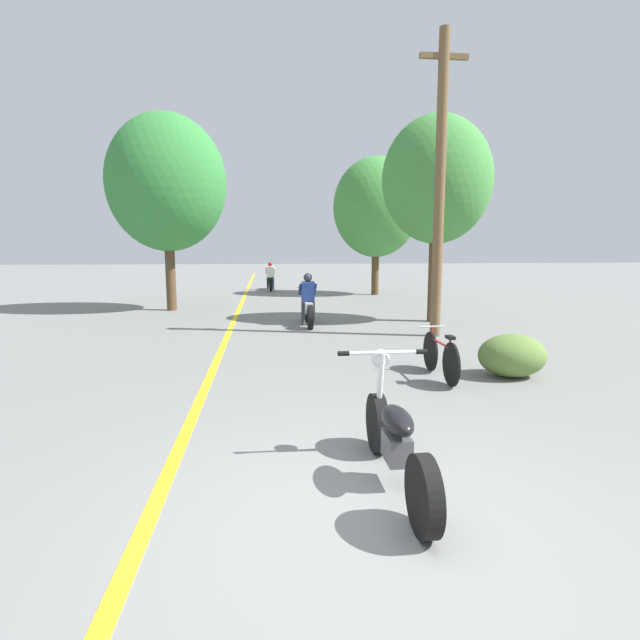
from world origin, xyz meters
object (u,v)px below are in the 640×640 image
roadside_tree_right_near (437,181)px  motorcycle_rider_lead (308,306)px  utility_pole (440,184)px  motorcycle_foreground (395,439)px  roadside_tree_right_far (376,207)px  motorcycle_rider_far (270,279)px  bicycle_parked (440,356)px  roadside_tree_left (167,183)px

roadside_tree_right_near → motorcycle_rider_lead: 4.91m
utility_pole → motorcycle_foreground: (-2.85, -7.20, -3.09)m
roadside_tree_right_far → motorcycle_rider_far: 6.34m
utility_pole → motorcycle_rider_far: utility_pole is taller
utility_pole → motorcycle_rider_far: size_ratio=3.24×
motorcycle_rider_far → motorcycle_foreground: bearing=-87.5°
motorcycle_foreground → bicycle_parked: bearing=64.6°
motorcycle_rider_lead → bicycle_parked: 5.96m
bicycle_parked → roadside_tree_right_near: bearing=72.2°
roadside_tree_right_far → motorcycle_rider_far: size_ratio=2.82×
motorcycle_rider_lead → motorcycle_rider_far: motorcycle_rider_lead is taller
roadside_tree_right_far → motorcycle_foreground: roadside_tree_right_far is taller
roadside_tree_right_near → roadside_tree_right_far: roadside_tree_right_far is taller
utility_pole → roadside_tree_right_near: (0.73, 2.30, 0.38)m
motorcycle_rider_lead → roadside_tree_right_near: bearing=5.0°
roadside_tree_right_far → motorcycle_rider_lead: 9.74m
roadside_tree_left → motorcycle_rider_lead: roadside_tree_left is taller
motorcycle_foreground → motorcycle_rider_far: motorcycle_rider_far is taller
motorcycle_foreground → bicycle_parked: 3.82m
motorcycle_rider_far → bicycle_parked: (2.54, -17.06, -0.15)m
motorcycle_rider_lead → roadside_tree_right_far: bearing=66.3°
utility_pole → motorcycle_rider_far: bearing=105.7°
roadside_tree_right_far → roadside_tree_left: roadside_tree_left is taller
roadside_tree_right_far → bicycle_parked: 14.68m
roadside_tree_right_near → roadside_tree_left: roadside_tree_left is taller
utility_pole → roadside_tree_left: bearing=141.4°
roadside_tree_right_near → motorcycle_rider_far: (-4.47, 11.02, -3.37)m
utility_pole → roadside_tree_right_far: 10.42m
roadside_tree_right_far → roadside_tree_left: 9.24m
utility_pole → roadside_tree_right_near: 2.44m
roadside_tree_right_far → roadside_tree_left: bearing=-149.3°
roadside_tree_left → bicycle_parked: (5.89, -9.41, -3.76)m
motorcycle_rider_far → bicycle_parked: bearing=-81.5°
motorcycle_foreground → motorcycle_rider_far: 20.53m
utility_pole → roadside_tree_right_far: utility_pole is taller
motorcycle_rider_far → motorcycle_rider_lead: bearing=-85.5°
motorcycle_foreground → bicycle_parked: (1.64, 3.45, -0.05)m
motorcycle_rider_lead → bicycle_parked: motorcycle_rider_lead is taller
motorcycle_rider_far → roadside_tree_left: bearing=-113.7°
roadside_tree_left → motorcycle_foreground: (4.25, -12.86, -3.71)m
roadside_tree_left → motorcycle_rider_lead: bearing=-41.0°
roadside_tree_left → motorcycle_rider_far: (3.35, 7.64, -3.61)m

